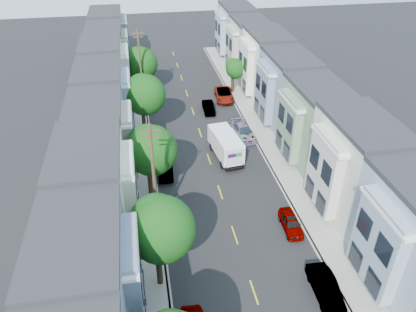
{
  "coord_description": "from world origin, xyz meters",
  "views": [
    {
      "loc": [
        -6.76,
        -24.47,
        24.15
      ],
      "look_at": [
        -0.61,
        9.27,
        2.2
      ],
      "focal_mm": 35.0,
      "sensor_mm": 36.0,
      "label": 1
    }
  ],
  "objects_px": {
    "lead_sedan": "(208,107)",
    "parked_left_c": "(174,217)",
    "parked_right_d": "(224,95)",
    "parked_right_c": "(243,131)",
    "fedex_truck": "(226,145)",
    "tree_e": "(140,64)",
    "parked_right_b": "(291,223)",
    "tree_b": "(160,230)",
    "tree_d": "(144,95)",
    "tree_c": "(151,151)",
    "parked_left_d": "(165,168)",
    "tree_far_r": "(235,69)",
    "utility_pole_far": "(141,67)",
    "parked_right_a": "(325,288)",
    "utility_pole_near": "(154,180)"
  },
  "relations": [
    {
      "from": "parked_left_d",
      "to": "parked_right_a",
      "type": "relative_size",
      "value": 0.98
    },
    {
      "from": "lead_sedan",
      "to": "parked_right_c",
      "type": "bearing_deg",
      "value": -66.23
    },
    {
      "from": "tree_d",
      "to": "parked_right_b",
      "type": "distance_m",
      "value": 21.88
    },
    {
      "from": "utility_pole_near",
      "to": "parked_right_a",
      "type": "relative_size",
      "value": 2.35
    },
    {
      "from": "tree_e",
      "to": "lead_sedan",
      "type": "bearing_deg",
      "value": -41.45
    },
    {
      "from": "tree_c",
      "to": "parked_right_d",
      "type": "relative_size",
      "value": 1.39
    },
    {
      "from": "lead_sedan",
      "to": "parked_left_c",
      "type": "bearing_deg",
      "value": -105.99
    },
    {
      "from": "parked_left_c",
      "to": "parked_right_c",
      "type": "relative_size",
      "value": 0.9
    },
    {
      "from": "utility_pole_near",
      "to": "parked_right_b",
      "type": "relative_size",
      "value": 2.6
    },
    {
      "from": "tree_d",
      "to": "fedex_truck",
      "type": "height_order",
      "value": "tree_d"
    },
    {
      "from": "parked_right_c",
      "to": "parked_left_d",
      "type": "bearing_deg",
      "value": -154.21
    },
    {
      "from": "parked_right_c",
      "to": "fedex_truck",
      "type": "bearing_deg",
      "value": -132.96
    },
    {
      "from": "tree_e",
      "to": "tree_far_r",
      "type": "relative_size",
      "value": 1.38
    },
    {
      "from": "tree_d",
      "to": "tree_e",
      "type": "xyz_separation_m",
      "value": [
        0.0,
        12.72,
        -0.86
      ]
    },
    {
      "from": "utility_pole_far",
      "to": "fedex_truck",
      "type": "bearing_deg",
      "value": -62.9
    },
    {
      "from": "parked_right_d",
      "to": "tree_b",
      "type": "bearing_deg",
      "value": -104.83
    },
    {
      "from": "utility_pole_far",
      "to": "lead_sedan",
      "type": "relative_size",
      "value": 2.64
    },
    {
      "from": "utility_pole_near",
      "to": "parked_right_b",
      "type": "bearing_deg",
      "value": -10.58
    },
    {
      "from": "tree_e",
      "to": "parked_right_b",
      "type": "height_order",
      "value": "tree_e"
    },
    {
      "from": "parked_right_d",
      "to": "lead_sedan",
      "type": "bearing_deg",
      "value": -124.66
    },
    {
      "from": "tree_d",
      "to": "parked_right_b",
      "type": "relative_size",
      "value": 2.02
    },
    {
      "from": "tree_e",
      "to": "parked_right_b",
      "type": "relative_size",
      "value": 1.8
    },
    {
      "from": "utility_pole_near",
      "to": "parked_right_b",
      "type": "height_order",
      "value": "utility_pole_near"
    },
    {
      "from": "tree_d",
      "to": "utility_pole_far",
      "type": "height_order",
      "value": "utility_pole_far"
    },
    {
      "from": "parked_right_b",
      "to": "parked_right_c",
      "type": "height_order",
      "value": "parked_right_c"
    },
    {
      "from": "tree_b",
      "to": "parked_right_b",
      "type": "distance_m",
      "value": 12.74
    },
    {
      "from": "parked_left_d",
      "to": "parked_right_a",
      "type": "xyz_separation_m",
      "value": [
        9.8,
        -17.2,
        0.01
      ]
    },
    {
      "from": "tree_d",
      "to": "parked_left_c",
      "type": "distance_m",
      "value": 16.42
    },
    {
      "from": "fedex_truck",
      "to": "tree_b",
      "type": "bearing_deg",
      "value": -123.12
    },
    {
      "from": "lead_sedan",
      "to": "parked_left_c",
      "type": "xyz_separation_m",
      "value": [
        -6.93,
        -21.01,
        0.01
      ]
    },
    {
      "from": "tree_b",
      "to": "tree_far_r",
      "type": "bearing_deg",
      "value": 68.2
    },
    {
      "from": "tree_d",
      "to": "tree_far_r",
      "type": "distance_m",
      "value": 17.25
    },
    {
      "from": "fedex_truck",
      "to": "parked_right_a",
      "type": "height_order",
      "value": "fedex_truck"
    },
    {
      "from": "lead_sedan",
      "to": "parked_left_d",
      "type": "height_order",
      "value": "parked_left_d"
    },
    {
      "from": "tree_far_r",
      "to": "lead_sedan",
      "type": "distance_m",
      "value": 7.97
    },
    {
      "from": "tree_b",
      "to": "parked_right_c",
      "type": "bearing_deg",
      "value": 60.89
    },
    {
      "from": "tree_b",
      "to": "utility_pole_far",
      "type": "xyz_separation_m",
      "value": [
        0.0,
        31.96,
        -0.14
      ]
    },
    {
      "from": "tree_b",
      "to": "tree_far_r",
      "type": "distance_m",
      "value": 35.57
    },
    {
      "from": "utility_pole_far",
      "to": "parked_right_c",
      "type": "bearing_deg",
      "value": -46.6
    },
    {
      "from": "parked_right_a",
      "to": "tree_e",
      "type": "bearing_deg",
      "value": 108.44
    },
    {
      "from": "tree_far_r",
      "to": "utility_pole_near",
      "type": "relative_size",
      "value": 0.5
    },
    {
      "from": "tree_e",
      "to": "utility_pole_far",
      "type": "xyz_separation_m",
      "value": [
        0.0,
        -2.79,
        0.59
      ]
    },
    {
      "from": "parked_right_b",
      "to": "tree_e",
      "type": "bearing_deg",
      "value": 112.07
    },
    {
      "from": "parked_right_c",
      "to": "tree_d",
      "type": "bearing_deg",
      "value": 164.37
    },
    {
      "from": "parked_left_c",
      "to": "parked_left_d",
      "type": "relative_size",
      "value": 1.03
    },
    {
      "from": "parked_left_d",
      "to": "parked_left_c",
      "type": "bearing_deg",
      "value": -87.18
    },
    {
      "from": "tree_b",
      "to": "parked_right_d",
      "type": "distance_m",
      "value": 33.12
    },
    {
      "from": "tree_d",
      "to": "lead_sedan",
      "type": "relative_size",
      "value": 2.06
    },
    {
      "from": "tree_e",
      "to": "lead_sedan",
      "type": "xyz_separation_m",
      "value": [
        8.33,
        -7.36,
        -3.93
      ]
    },
    {
      "from": "tree_d",
      "to": "utility_pole_near",
      "type": "bearing_deg",
      "value": -89.99
    }
  ]
}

